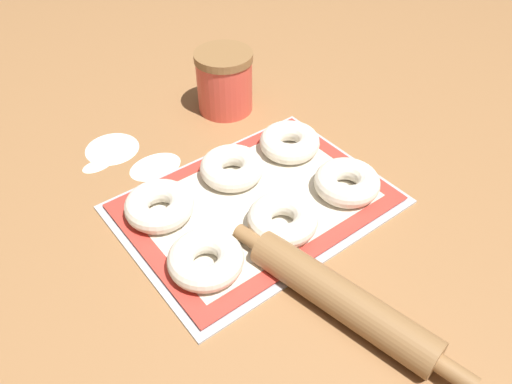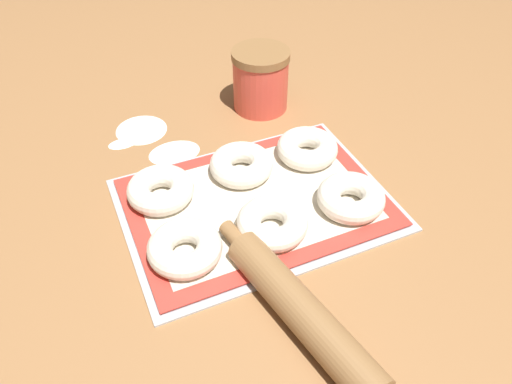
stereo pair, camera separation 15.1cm
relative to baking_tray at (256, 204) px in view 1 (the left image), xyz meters
name	(u,v)px [view 1 (the left image)]	position (x,y,z in m)	size (l,w,h in m)	color
ground_plane	(254,207)	(-0.01, 0.00, 0.00)	(2.80, 2.80, 0.00)	olive
baking_tray	(256,204)	(0.00, 0.00, 0.00)	(0.45, 0.33, 0.01)	#B2B5BA
baking_mat	(256,201)	(0.00, 0.00, 0.01)	(0.43, 0.31, 0.00)	red
bagel_front_left	(206,259)	(-0.15, -0.07, 0.03)	(0.11, 0.11, 0.04)	silver
bagel_front_center	(282,219)	(-0.01, -0.08, 0.03)	(0.11, 0.11, 0.04)	silver
bagel_front_right	(347,182)	(0.14, -0.08, 0.03)	(0.11, 0.11, 0.04)	silver
bagel_back_left	(159,206)	(-0.15, 0.07, 0.03)	(0.11, 0.11, 0.04)	silver
bagel_back_center	(232,168)	(0.01, 0.08, 0.03)	(0.11, 0.11, 0.04)	silver
bagel_back_right	(290,142)	(0.14, 0.07, 0.03)	(0.11, 0.11, 0.04)	silver
flour_canister	(225,81)	(0.14, 0.28, 0.06)	(0.12, 0.12, 0.13)	#DB4C3D
rolling_pin	(341,298)	(-0.04, -0.24, 0.02)	(0.11, 0.39, 0.05)	olive
flour_patch_near	(112,148)	(-0.13, 0.30, 0.00)	(0.10, 0.11, 0.00)	white
flour_patch_far	(97,165)	(-0.17, 0.27, 0.00)	(0.06, 0.03, 0.00)	white
flour_patch_side	(155,166)	(-0.09, 0.20, 0.00)	(0.10, 0.07, 0.00)	white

